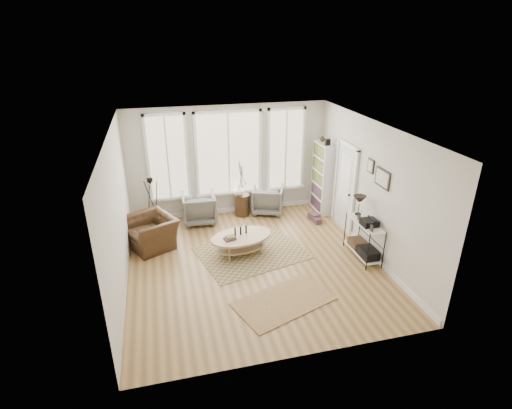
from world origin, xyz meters
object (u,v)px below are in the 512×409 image
object	(u,v)px
armchair_right	(268,200)
accent_chair	(151,232)
bookcase	(322,178)
armchair_left	(199,208)
coffee_table	(241,240)
low_shelf	(364,236)
side_table	(242,188)

from	to	relation	value
armchair_right	accent_chair	distance (m)	3.29
bookcase	armchair_left	bearing A→B (deg)	178.78
coffee_table	armchair_right	size ratio (longest dim) A/B	1.89
bookcase	low_shelf	world-z (taller)	bookcase
low_shelf	side_table	world-z (taller)	side_table
armchair_right	side_table	size ratio (longest dim) A/B	0.50
armchair_right	accent_chair	bearing A→B (deg)	41.16
accent_chair	side_table	bearing A→B (deg)	88.93
low_shelf	side_table	xyz separation A→B (m)	(-2.10, 2.75, 0.28)
bookcase	low_shelf	xyz separation A→B (m)	(-0.06, -2.52, -0.44)
coffee_table	accent_chair	size ratio (longest dim) A/B	1.40
coffee_table	side_table	bearing A→B (deg)	77.07
armchair_left	accent_chair	xyz separation A→B (m)	(-1.21, -0.98, -0.03)
side_table	armchair_right	bearing A→B (deg)	0.00
bookcase	armchair_left	size ratio (longest dim) A/B	2.44
bookcase	armchair_right	world-z (taller)	bookcase
bookcase	armchair_right	bearing A→B (deg)	171.12
bookcase	coffee_table	size ratio (longest dim) A/B	1.34
bookcase	armchair_right	distance (m)	1.57
low_shelf	coffee_table	distance (m)	2.67
bookcase	armchair_left	xyz separation A→B (m)	(-3.32, 0.07, -0.57)
armchair_right	side_table	world-z (taller)	side_table
coffee_table	low_shelf	bearing A→B (deg)	-16.92
side_table	coffee_table	bearing A→B (deg)	-102.93
low_shelf	coffee_table	size ratio (longest dim) A/B	0.85
low_shelf	armchair_right	distance (m)	3.08
low_shelf	accent_chair	world-z (taller)	low_shelf
coffee_table	side_table	world-z (taller)	side_table
accent_chair	armchair_right	bearing A→B (deg)	83.54
bookcase	side_table	xyz separation A→B (m)	(-2.16, 0.22, -0.17)
bookcase	accent_chair	size ratio (longest dim) A/B	1.88
low_shelf	armchair_right	bearing A→B (deg)	116.76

